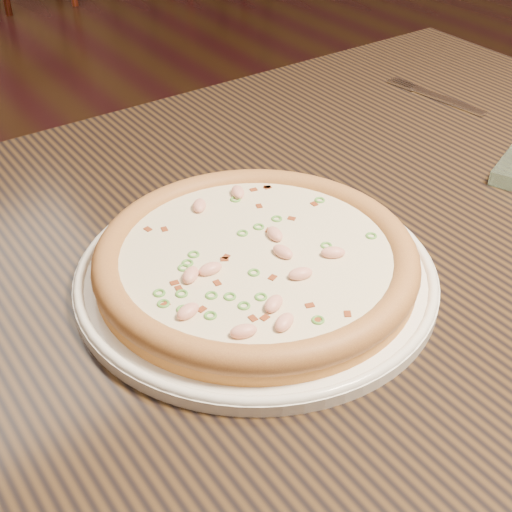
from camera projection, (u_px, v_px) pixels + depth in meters
hero_table at (313, 288)px, 0.87m from camera, size 1.20×0.80×0.75m
plate at (256, 273)px, 0.72m from camera, size 0.36×0.36×0.02m
pizza at (256, 259)px, 0.71m from camera, size 0.32×0.32×0.03m
fork at (439, 97)px, 1.08m from camera, size 0.04×0.18×0.00m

